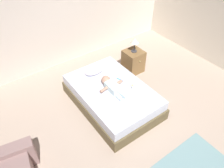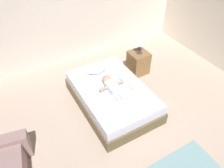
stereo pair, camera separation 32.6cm
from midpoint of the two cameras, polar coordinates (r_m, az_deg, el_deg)
The scene contains 9 objects.
ground_plane at distance 4.02m, azimuth 9.78°, elevation -14.33°, with size 8.00×8.00×0.00m, color #B6A08D.
wall_behind_bed at distance 5.30m, azimuth -9.55°, elevation 18.63°, with size 8.00×0.12×2.59m, color silver.
bed at distance 4.38m, azimuth 2.13°, elevation -3.29°, with size 1.27×1.92×0.44m.
pillow at distance 4.58m, azimuth -2.11°, elevation 3.79°, with size 0.42×0.27×0.12m.
baby at distance 4.17m, azimuth 1.99°, elevation -0.47°, with size 0.52×0.66×0.17m.
toothbrush at distance 4.40m, azimuth 4.40°, elevation 1.05°, with size 0.07×0.17×0.02m.
nightstand at distance 5.23m, azimuth 8.69°, elevation 5.51°, with size 0.42×0.45×0.55m.
lamp at distance 4.94m, azimuth 9.32°, elevation 10.62°, with size 0.20×0.20×0.35m.
baby_bottle at distance 4.21m, azimuth 7.64°, elevation -1.04°, with size 0.08×0.10×0.08m.
Camera 2 is at (-1.55, -1.70, 3.28)m, focal length 34.84 mm.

